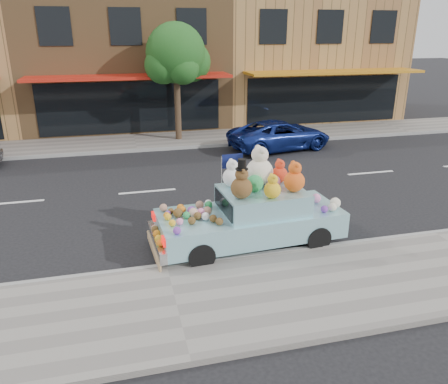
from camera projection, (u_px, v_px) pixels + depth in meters
name	position (u px, v px, depth m)	size (l,w,h in m)	color
ground	(147.00, 192.00, 13.93)	(120.00, 120.00, 0.00)	black
near_sidewalk	(177.00, 308.00, 8.00)	(60.00, 3.00, 0.12)	gray
far_sidewalk	(135.00, 142.00, 19.82)	(60.00, 3.00, 0.12)	gray
near_kerb	(167.00, 267.00, 9.36)	(60.00, 0.12, 0.13)	gray
far_kerb	(137.00, 150.00, 18.46)	(60.00, 0.12, 0.13)	gray
storefront_mid	(125.00, 54.00, 23.55)	(10.00, 9.80, 7.30)	olive
storefront_right	(297.00, 52.00, 25.84)	(10.00, 9.80, 7.30)	#A27844
street_tree	(176.00, 58.00, 19.07)	(3.00, 2.70, 5.22)	#38281C
car_blue	(280.00, 135.00, 18.72)	(2.06, 4.47, 1.24)	navy
art_car	(252.00, 212.00, 10.27)	(4.58, 2.00, 2.31)	black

